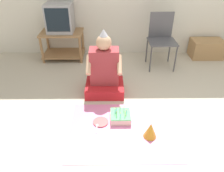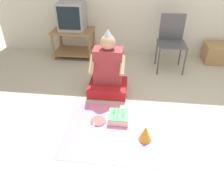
{
  "view_description": "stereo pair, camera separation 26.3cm",
  "coord_description": "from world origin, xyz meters",
  "px_view_note": "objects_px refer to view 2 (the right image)",
  "views": [
    {
      "loc": [
        -0.82,
        -1.82,
        1.78
      ],
      "look_at": [
        -0.8,
        0.4,
        0.35
      ],
      "focal_mm": 35.0,
      "sensor_mm": 36.0,
      "label": 1
    },
    {
      "loc": [
        -0.56,
        -1.81,
        1.78
      ],
      "look_at": [
        -0.8,
        0.4,
        0.35
      ],
      "focal_mm": 35.0,
      "sensor_mm": 36.0,
      "label": 2
    }
  ],
  "objects_px": {
    "tv": "(72,16)",
    "folding_chair": "(172,38)",
    "cardboard_box_stack": "(221,53)",
    "paper_plate": "(98,121)",
    "person_seated": "(108,72)",
    "party_hat_blue": "(145,133)",
    "birthday_cake": "(118,117)"
  },
  "relations": [
    {
      "from": "cardboard_box_stack",
      "to": "paper_plate",
      "type": "relative_size",
      "value": 3.14
    },
    {
      "from": "cardboard_box_stack",
      "to": "person_seated",
      "type": "bearing_deg",
      "value": -148.54
    },
    {
      "from": "cardboard_box_stack",
      "to": "birthday_cake",
      "type": "height_order",
      "value": "cardboard_box_stack"
    },
    {
      "from": "folding_chair",
      "to": "cardboard_box_stack",
      "type": "xyz_separation_m",
      "value": [
        0.94,
        0.3,
        -0.35
      ]
    },
    {
      "from": "tv",
      "to": "folding_chair",
      "type": "bearing_deg",
      "value": -9.69
    },
    {
      "from": "person_seated",
      "to": "paper_plate",
      "type": "height_order",
      "value": "person_seated"
    },
    {
      "from": "tv",
      "to": "cardboard_box_stack",
      "type": "bearing_deg",
      "value": 0.24
    },
    {
      "from": "party_hat_blue",
      "to": "cardboard_box_stack",
      "type": "bearing_deg",
      "value": 56.48
    },
    {
      "from": "folding_chair",
      "to": "birthday_cake",
      "type": "distance_m",
      "value": 1.71
    },
    {
      "from": "folding_chair",
      "to": "person_seated",
      "type": "distance_m",
      "value": 1.28
    },
    {
      "from": "tv",
      "to": "person_seated",
      "type": "distance_m",
      "value": 1.44
    },
    {
      "from": "cardboard_box_stack",
      "to": "party_hat_blue",
      "type": "xyz_separation_m",
      "value": [
        -1.36,
        -2.06,
        -0.07
      ]
    },
    {
      "from": "cardboard_box_stack",
      "to": "birthday_cake",
      "type": "relative_size",
      "value": 2.36
    },
    {
      "from": "tv",
      "to": "folding_chair",
      "type": "relative_size",
      "value": 0.54
    },
    {
      "from": "person_seated",
      "to": "paper_plate",
      "type": "bearing_deg",
      "value": -93.14
    },
    {
      "from": "folding_chair",
      "to": "birthday_cake",
      "type": "xyz_separation_m",
      "value": [
        -0.73,
        -1.47,
        -0.47
      ]
    },
    {
      "from": "tv",
      "to": "party_hat_blue",
      "type": "height_order",
      "value": "tv"
    },
    {
      "from": "folding_chair",
      "to": "tv",
      "type": "bearing_deg",
      "value": 170.31
    },
    {
      "from": "cardboard_box_stack",
      "to": "folding_chair",
      "type": "bearing_deg",
      "value": -162.19
    },
    {
      "from": "tv",
      "to": "paper_plate",
      "type": "distance_m",
      "value": 2.09
    },
    {
      "from": "party_hat_blue",
      "to": "tv",
      "type": "bearing_deg",
      "value": 122.17
    },
    {
      "from": "tv",
      "to": "party_hat_blue",
      "type": "relative_size",
      "value": 2.61
    },
    {
      "from": "party_hat_blue",
      "to": "folding_chair",
      "type": "bearing_deg",
      "value": 76.52
    },
    {
      "from": "person_seated",
      "to": "cardboard_box_stack",
      "type": "bearing_deg",
      "value": 31.46
    },
    {
      "from": "party_hat_blue",
      "to": "birthday_cake",
      "type": "bearing_deg",
      "value": 137.14
    },
    {
      "from": "party_hat_blue",
      "to": "person_seated",
      "type": "bearing_deg",
      "value": 119.41
    },
    {
      "from": "birthday_cake",
      "to": "party_hat_blue",
      "type": "xyz_separation_m",
      "value": [
        0.31,
        -0.29,
        0.05
      ]
    },
    {
      "from": "person_seated",
      "to": "paper_plate",
      "type": "distance_m",
      "value": 0.74
    },
    {
      "from": "folding_chair",
      "to": "person_seated",
      "type": "bearing_deg",
      "value": -137.85
    },
    {
      "from": "cardboard_box_stack",
      "to": "paper_plate",
      "type": "xyz_separation_m",
      "value": [
        -1.92,
        -1.83,
        -0.15
      ]
    },
    {
      "from": "folding_chair",
      "to": "birthday_cake",
      "type": "relative_size",
      "value": 3.67
    },
    {
      "from": "tv",
      "to": "party_hat_blue",
      "type": "bearing_deg",
      "value": -57.83
    }
  ]
}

